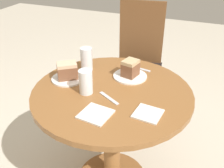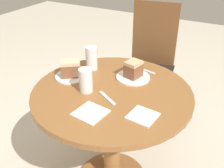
{
  "view_description": "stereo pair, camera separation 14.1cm",
  "coord_description": "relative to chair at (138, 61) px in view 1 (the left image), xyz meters",
  "views": [
    {
      "loc": [
        0.46,
        -1.14,
        1.46
      ],
      "look_at": [
        0.0,
        0.0,
        0.75
      ],
      "focal_mm": 42.0,
      "sensor_mm": 36.0,
      "label": 1
    },
    {
      "loc": [
        0.59,
        -1.08,
        1.46
      ],
      "look_at": [
        0.0,
        0.0,
        0.75
      ],
      "focal_mm": 42.0,
      "sensor_mm": 36.0,
      "label": 2
    }
  ],
  "objects": [
    {
      "name": "spoon",
      "position": [
        0.12,
        -0.95,
        0.22
      ],
      "size": [
        0.14,
        0.09,
        0.0
      ],
      "rotation": [
        0.0,
        0.0,
        2.61
      ],
      "color": "silver",
      "rests_on": "table"
    },
    {
      "name": "chair",
      "position": [
        0.0,
        0.0,
        0.0
      ],
      "size": [
        0.46,
        0.48,
        0.99
      ],
      "rotation": [
        0.0,
        0.0,
        0.14
      ],
      "color": "brown",
      "rests_on": "ground_plane"
    },
    {
      "name": "table",
      "position": [
        0.11,
        -0.87,
        0.03
      ],
      "size": [
        0.88,
        0.88,
        0.71
      ],
      "color": "brown",
      "rests_on": "ground_plane"
    },
    {
      "name": "cake_slice_near",
      "position": [
        0.15,
        -0.68,
        0.28
      ],
      "size": [
        0.1,
        0.11,
        0.1
      ],
      "rotation": [
        0.0,
        0.0,
        6.05
      ],
      "color": "brown",
      "rests_on": "plate_near"
    },
    {
      "name": "napkin_side",
      "position": [
        0.35,
        -1.01,
        0.22
      ],
      "size": [
        0.14,
        0.14,
        0.01
      ],
      "rotation": [
        0.0,
        0.0,
        -0.1
      ],
      "color": "silver",
      "rests_on": "table"
    },
    {
      "name": "glass_lemonade",
      "position": [
        -0.13,
        -0.7,
        0.28
      ],
      "size": [
        0.07,
        0.07,
        0.15
      ],
      "color": "silver",
      "rests_on": "table"
    },
    {
      "name": "glass_water",
      "position": [
        -0.01,
        -0.94,
        0.28
      ],
      "size": [
        0.07,
        0.07,
        0.13
      ],
      "color": "silver",
      "rests_on": "table"
    },
    {
      "name": "plate_far",
      "position": [
        -0.18,
        -0.85,
        0.22
      ],
      "size": [
        0.19,
        0.19,
        0.01
      ],
      "color": "white",
      "rests_on": "table"
    },
    {
      "name": "fork",
      "position": [
        0.16,
        -0.56,
        0.22
      ],
      "size": [
        0.16,
        0.05,
        0.0
      ],
      "rotation": [
        0.0,
        0.0,
        2.95
      ],
      "color": "silver",
      "rests_on": "table"
    },
    {
      "name": "plate_near",
      "position": [
        0.15,
        -0.68,
        0.22
      ],
      "size": [
        0.2,
        0.2,
        0.01
      ],
      "color": "white",
      "rests_on": "table"
    },
    {
      "name": "napkin_stack",
      "position": [
        0.12,
        -1.1,
        0.22
      ],
      "size": [
        0.16,
        0.16,
        0.01
      ],
      "rotation": [
        0.0,
        0.0,
        -0.12
      ],
      "color": "silver",
      "rests_on": "table"
    },
    {
      "name": "cake_slice_far",
      "position": [
        -0.18,
        -0.85,
        0.27
      ],
      "size": [
        0.14,
        0.13,
        0.1
      ],
      "rotation": [
        0.0,
        0.0,
        2.21
      ],
      "color": "brown",
      "rests_on": "plate_far"
    }
  ]
}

